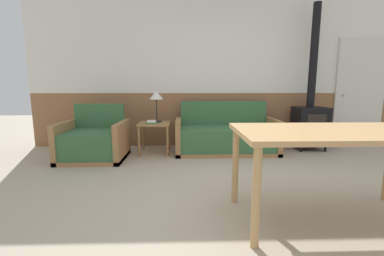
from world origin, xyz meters
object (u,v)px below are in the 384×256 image
(couch, at_px, (226,137))
(wood_stove, at_px, (311,115))
(side_table, at_px, (155,128))
(table_lamp, at_px, (156,97))
(dining_table, at_px, (338,140))
(armchair, at_px, (94,142))

(couch, bearing_deg, wood_stove, 5.13)
(side_table, bearing_deg, couch, 1.44)
(table_lamp, relative_size, dining_table, 0.33)
(dining_table, xyz_separation_m, wood_stove, (0.99, 2.45, -0.07))
(armchair, relative_size, side_table, 1.83)
(side_table, distance_m, wood_stove, 2.76)
(side_table, relative_size, wood_stove, 0.21)
(table_lamp, relative_size, wood_stove, 0.21)
(couch, height_order, dining_table, couch)
(side_table, bearing_deg, armchair, -159.17)
(armchair, relative_size, table_lamp, 1.79)
(armchair, height_order, wood_stove, wood_stove)
(couch, xyz_separation_m, wood_stove, (1.53, 0.14, 0.36))
(table_lamp, height_order, wood_stove, wood_stove)
(table_lamp, distance_m, dining_table, 2.95)
(armchair, xyz_separation_m, wood_stove, (3.65, 0.51, 0.36))
(dining_table, relative_size, wood_stove, 0.65)
(table_lamp, height_order, dining_table, table_lamp)
(side_table, xyz_separation_m, table_lamp, (0.03, 0.09, 0.51))
(couch, xyz_separation_m, table_lamp, (-1.19, 0.06, 0.68))
(side_table, height_order, wood_stove, wood_stove)
(couch, height_order, side_table, couch)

